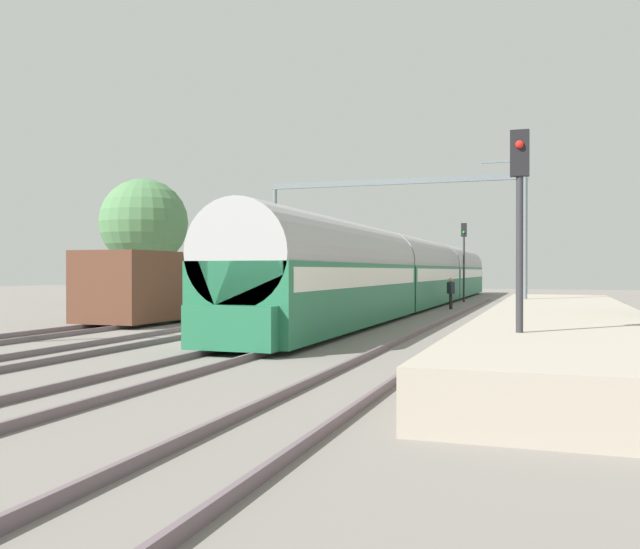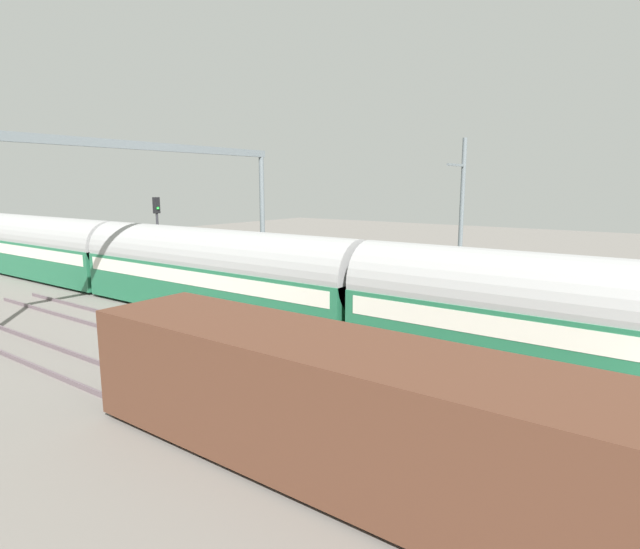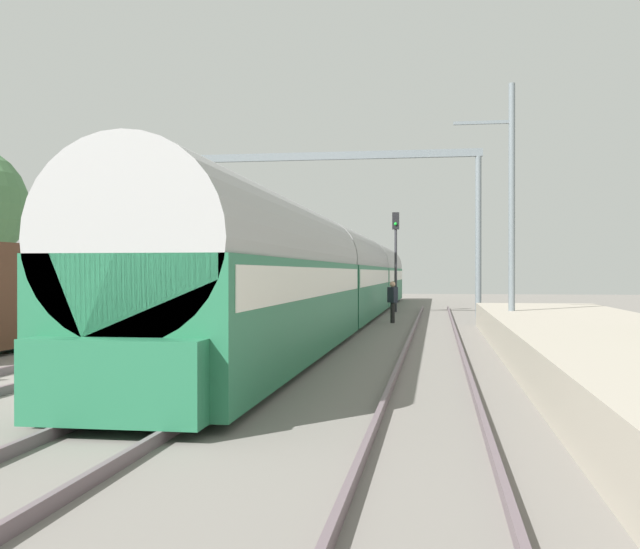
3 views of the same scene
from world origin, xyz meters
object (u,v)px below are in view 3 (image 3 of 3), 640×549
at_px(freight_car, 31,293).
at_px(catenary_gantry, 310,194).
at_px(passenger_train, 345,275).
at_px(person_crossing, 393,298).
at_px(railway_signal_far, 396,249).

xyz_separation_m(freight_car, catenary_gantry, (5.97, 14.84, 4.42)).
bearing_deg(passenger_train, catenary_gantry, 130.39).
height_order(passenger_train, person_crossing, passenger_train).
relative_size(passenger_train, freight_car, 3.78).
bearing_deg(railway_signal_far, passenger_train, -106.19).
bearing_deg(passenger_train, freight_car, -122.47).
distance_m(railway_signal_far, catenary_gantry, 6.32).
bearing_deg(railway_signal_far, catenary_gantry, -132.47).
xyz_separation_m(passenger_train, person_crossing, (2.25, -2.11, -0.94)).
bearing_deg(catenary_gantry, person_crossing, -46.32).
bearing_deg(passenger_train, person_crossing, -43.06).
bearing_deg(freight_car, railway_signal_far, 62.67).
bearing_deg(freight_car, passenger_train, 57.53).
bearing_deg(person_crossing, catenary_gantry, 178.27).
relative_size(person_crossing, catenary_gantry, 0.11).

